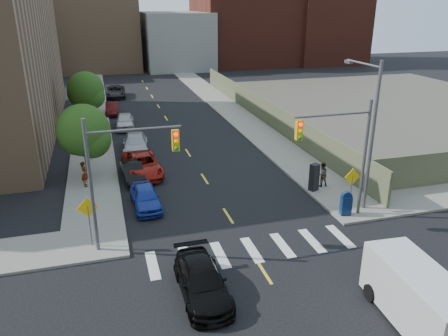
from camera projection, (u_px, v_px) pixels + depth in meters
ground at (280, 298)px, 18.85m from camera, size 160.00×160.00×0.00m
sidewalk_nw at (92, 103)px, 54.08m from camera, size 3.50×73.00×0.15m
sidewalk_ne at (213, 96)px, 58.05m from camera, size 3.50×73.00×0.15m
fence_north at (262, 110)px, 45.98m from camera, size 0.12×44.00×2.50m
gravel_lot at (398, 106)px, 52.92m from camera, size 36.00×42.00×0.06m
bg_bldg_west at (1, 38)px, 73.88m from camera, size 14.00×18.00×12.00m
bg_bldg_midwest at (97, 27)px, 79.23m from camera, size 14.00×16.00×15.00m
bg_bldg_center at (176, 40)px, 81.92m from camera, size 12.00×16.00×10.00m
bg_bldg_east at (243, 22)px, 86.22m from camera, size 18.00×18.00×16.00m
bg_bldg_fareast at (322, 16)px, 88.16m from camera, size 14.00×16.00×18.00m
signal_nw at (122, 166)px, 21.07m from camera, size 4.59×0.30×7.00m
signal_ne at (342, 145)px, 24.14m from camera, size 4.59×0.30×7.00m
streetlight_ne at (369, 126)px, 25.26m from camera, size 0.25×3.70×9.00m
warn_sign_nw at (88, 213)px, 21.97m from camera, size 1.06×0.06×2.83m
warn_sign_ne at (352, 182)px, 25.81m from camera, size 1.06×0.06×2.83m
warn_sign_midwest at (89, 138)px, 34.08m from camera, size 1.06×0.06×2.83m
tree_west_near at (84, 133)px, 29.95m from camera, size 3.66×3.64×5.52m
tree_west_far at (86, 92)px, 43.41m from camera, size 3.66×3.64×5.52m
parked_car_blue at (146, 197)px, 26.86m from camera, size 1.80×4.09×1.37m
parked_car_black at (133, 172)px, 30.97m from camera, size 1.59×3.98×1.29m
parked_car_red at (142, 165)px, 31.96m from camera, size 2.84×5.57×1.51m
parked_car_silver at (135, 144)px, 36.80m from camera, size 2.43×5.13×1.44m
parked_car_white at (125, 121)px, 43.58m from camera, size 2.06×4.52×1.50m
parked_car_maroon at (112, 108)px, 49.03m from camera, size 1.66×4.11×1.33m
parked_car_grey at (115, 92)px, 57.66m from camera, size 2.73×5.45×1.48m
black_sedan at (202, 281)px, 18.82m from camera, size 1.96×4.77×1.38m
cargo_van at (416, 294)px, 17.09m from camera, size 2.41×5.28×2.37m
mailbox at (346, 203)px, 25.62m from camera, size 0.68×0.57×1.47m
payphone at (314, 177)px, 28.85m from camera, size 0.68×0.62×1.85m
pedestrian_west at (84, 174)px, 29.49m from camera, size 0.51×0.70×1.76m
pedestrian_east at (322, 174)px, 29.54m from camera, size 0.82×0.64×1.68m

